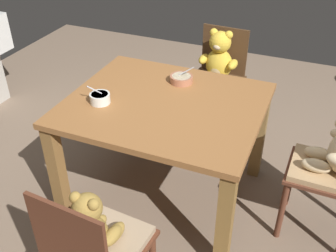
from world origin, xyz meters
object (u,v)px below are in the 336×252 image
object	(u,v)px
teddy_chair_near_front	(95,240)
porridge_bowl_white_near_left	(100,98)
porridge_bowl_terracotta_far_center	(181,79)
teddy_chair_far_center	(218,65)
dining_table	(165,119)

from	to	relation	value
teddy_chair_near_front	porridge_bowl_white_near_left	bearing A→B (deg)	32.01
porridge_bowl_white_near_left	porridge_bowl_terracotta_far_center	distance (m)	0.55
teddy_chair_near_front	teddy_chair_far_center	distance (m)	1.86
teddy_chair_near_front	porridge_bowl_white_near_left	xyz separation A→B (m)	(-0.40, 0.77, 0.22)
teddy_chair_far_center	teddy_chair_near_front	bearing A→B (deg)	2.77
dining_table	teddy_chair_near_front	bearing A→B (deg)	-86.75
teddy_chair_far_center	porridge_bowl_white_near_left	xyz separation A→B (m)	(-0.42, -1.09, 0.19)
porridge_bowl_terracotta_far_center	teddy_chair_far_center	bearing A→B (deg)	84.09
teddy_chair_far_center	porridge_bowl_terracotta_far_center	distance (m)	0.69
porridge_bowl_white_near_left	porridge_bowl_terracotta_far_center	world-z (taller)	same
dining_table	porridge_bowl_terracotta_far_center	world-z (taller)	porridge_bowl_terracotta_far_center
teddy_chair_near_front	porridge_bowl_terracotta_far_center	xyz separation A→B (m)	(-0.06, 1.20, 0.22)
teddy_chair_near_front	porridge_bowl_terracotta_far_center	distance (m)	1.22
porridge_bowl_terracotta_far_center	dining_table	bearing A→B (deg)	-89.43
teddy_chair_far_center	porridge_bowl_terracotta_far_center	size ratio (longest dim) A/B	5.41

